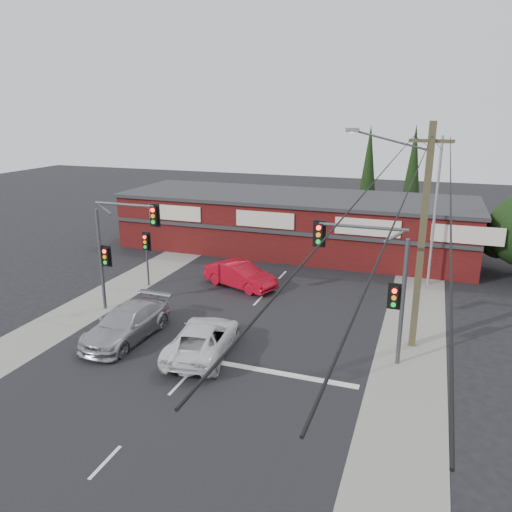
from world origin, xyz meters
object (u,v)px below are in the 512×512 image
(white_suv, at_px, (203,339))
(shop_building, at_px, (294,222))
(silver_suv, at_px, (126,323))
(utility_pole, at_px, (419,231))
(red_sedan, at_px, (240,275))

(white_suv, height_order, shop_building, shop_building)
(silver_suv, relative_size, shop_building, 0.20)
(silver_suv, distance_m, utility_pole, 13.95)
(white_suv, relative_size, shop_building, 0.19)
(utility_pole, bearing_deg, white_suv, -155.25)
(utility_pole, bearing_deg, red_sedan, 155.35)
(white_suv, bearing_deg, silver_suv, -10.05)
(red_sedan, height_order, utility_pole, utility_pole)
(shop_building, relative_size, utility_pole, 2.73)
(shop_building, bearing_deg, utility_pole, -56.24)
(red_sedan, xyz_separation_m, utility_pole, (10.15, -4.66, 4.63))
(shop_building, bearing_deg, white_suv, -87.47)
(red_sedan, relative_size, shop_building, 0.17)
(silver_suv, xyz_separation_m, shop_building, (3.25, 17.78, 1.36))
(silver_suv, bearing_deg, white_suv, 0.02)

